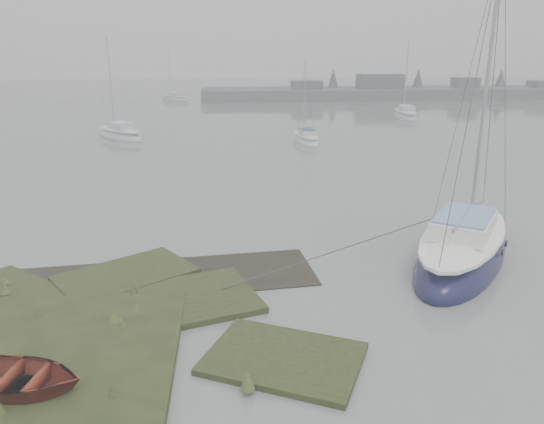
{
  "coord_description": "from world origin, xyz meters",
  "views": [
    {
      "loc": [
        -0.66,
        -11.18,
        7.05
      ],
      "look_at": [
        0.72,
        5.39,
        1.8
      ],
      "focal_mm": 35.0,
      "sensor_mm": 36.0,
      "label": 1
    }
  ],
  "objects": [
    {
      "name": "sailboat_white",
      "position": [
        5.24,
        28.47,
        0.2
      ],
      "size": [
        2.07,
        4.83,
        6.61
      ],
      "rotation": [
        0.0,
        0.0,
        0.12
      ],
      "color": "silver",
      "rests_on": "ground"
    },
    {
      "name": "sailboat_far_a",
      "position": [
        -9.18,
        31.43,
        0.26
      ],
      "size": [
        5.31,
        5.74,
        8.33
      ],
      "rotation": [
        0.0,
        0.0,
        0.71
      ],
      "color": "#B6BCBF",
      "rests_on": "ground"
    },
    {
      "name": "far_shoreline",
      "position": [
        26.84,
        61.9,
        0.85
      ],
      "size": [
        60.0,
        8.0,
        4.15
      ],
      "color": "#4C4F51",
      "rests_on": "ground"
    },
    {
      "name": "sailboat_main",
      "position": [
        7.21,
        5.05,
        0.35
      ],
      "size": [
        6.65,
        8.03,
        11.21
      ],
      "rotation": [
        0.0,
        0.0,
        -0.6
      ],
      "color": "black",
      "rests_on": "ground"
    },
    {
      "name": "ground",
      "position": [
        0.0,
        30.0,
        0.0
      ],
      "size": [
        160.0,
        160.0,
        0.0
      ],
      "primitive_type": "plane",
      "color": "slate",
      "rests_on": "ground"
    },
    {
      "name": "dinghy",
      "position": [
        -5.18,
        -1.4,
        0.52
      ],
      "size": [
        3.23,
        2.58,
        0.6
      ],
      "primitive_type": "imported",
      "rotation": [
        0.0,
        0.0,
        1.37
      ],
      "color": "maroon",
      "rests_on": "marsh_bank"
    },
    {
      "name": "sailboat_far_c",
      "position": [
        -7.63,
        61.36,
        0.21
      ],
      "size": [
        4.62,
        4.56,
        6.9
      ],
      "rotation": [
        0.0,
        0.0,
        0.8
      ],
      "color": "#AEB1B7",
      "rests_on": "ground"
    },
    {
      "name": "sailboat_far_b",
      "position": [
        17.26,
        41.5,
        0.26
      ],
      "size": [
        2.3,
        5.95,
        8.23
      ],
      "rotation": [
        0.0,
        0.0,
        -0.07
      ],
      "color": "#A2A7AC",
      "rests_on": "ground"
    }
  ]
}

